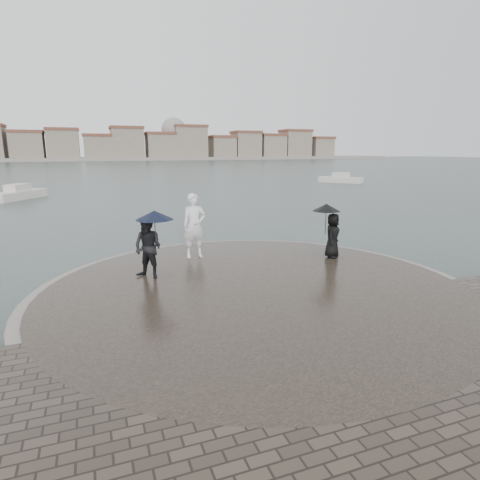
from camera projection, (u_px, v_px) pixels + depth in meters
name	position (u px, v px, depth m)	size (l,w,h in m)	color
ground	(321.00, 356.00, 8.31)	(400.00, 400.00, 0.00)	#2B3835
kerb_ring	(256.00, 293.00, 11.47)	(12.50, 12.50, 0.32)	gray
quay_tip	(256.00, 293.00, 11.47)	(11.90, 11.90, 0.36)	#2D261E
statue	(194.00, 226.00, 14.33)	(0.84, 0.55, 2.31)	white
visitor_left	(149.00, 240.00, 12.02)	(1.40, 1.25, 2.04)	black
visitor_right	(331.00, 227.00, 14.31)	(1.21, 1.06, 1.95)	black
far_skyline	(80.00, 146.00, 151.68)	(260.00, 20.00, 37.00)	gray
boats	(212.00, 186.00, 43.20)	(40.72, 10.97, 1.50)	beige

